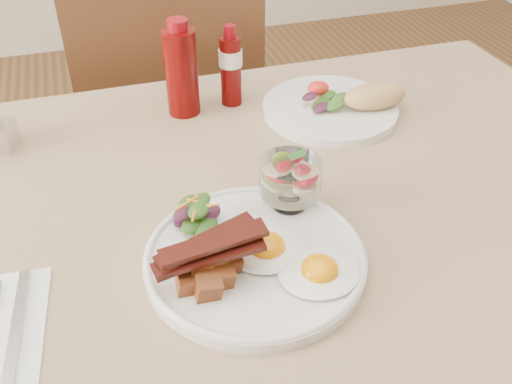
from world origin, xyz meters
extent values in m
cylinder|color=brown|center=(0.59, 0.36, 0.35)|extent=(0.06, 0.06, 0.71)
cube|color=brown|center=(0.00, 0.00, 0.73)|extent=(1.30, 0.85, 0.04)
cube|color=tan|center=(0.00, 0.00, 0.75)|extent=(1.33, 0.88, 0.00)
cylinder|color=brown|center=(-0.18, 0.57, 0.23)|extent=(0.04, 0.04, 0.45)
cylinder|color=brown|center=(0.18, 0.57, 0.23)|extent=(0.04, 0.04, 0.45)
cylinder|color=brown|center=(-0.18, 0.93, 0.23)|extent=(0.04, 0.04, 0.45)
cylinder|color=brown|center=(0.18, 0.93, 0.23)|extent=(0.04, 0.04, 0.45)
cube|color=brown|center=(0.00, 0.75, 0.47)|extent=(0.42, 0.42, 0.03)
cube|color=brown|center=(0.00, 0.55, 0.70)|extent=(0.42, 0.03, 0.46)
cylinder|color=white|center=(-0.01, -0.10, 0.76)|extent=(0.28, 0.28, 0.02)
ellipsoid|color=white|center=(0.05, -0.16, 0.77)|extent=(0.12, 0.11, 0.01)
ellipsoid|color=#FF9205|center=(0.05, -0.16, 0.78)|extent=(0.05, 0.05, 0.03)
ellipsoid|color=white|center=(0.00, -0.11, 0.77)|extent=(0.12, 0.11, 0.01)
ellipsoid|color=#FF9205|center=(0.00, -0.11, 0.78)|extent=(0.05, 0.05, 0.03)
cube|color=brown|center=(-0.08, -0.12, 0.78)|extent=(0.03, 0.03, 0.03)
cube|color=brown|center=(-0.06, -0.14, 0.78)|extent=(0.04, 0.04, 0.03)
cube|color=brown|center=(-0.10, -0.14, 0.78)|extent=(0.03, 0.03, 0.02)
cube|color=brown|center=(-0.05, -0.12, 0.78)|extent=(0.03, 0.03, 0.03)
cube|color=brown|center=(-0.08, -0.15, 0.78)|extent=(0.04, 0.04, 0.03)
cube|color=brown|center=(-0.10, -0.11, 0.78)|extent=(0.03, 0.03, 0.02)
cube|color=brown|center=(-0.07, -0.13, 0.80)|extent=(0.03, 0.03, 0.03)
cube|color=brown|center=(-0.08, -0.13, 0.80)|extent=(0.03, 0.03, 0.02)
cube|color=#4C140C|center=(-0.08, -0.12, 0.81)|extent=(0.13, 0.04, 0.01)
cube|color=#4C140C|center=(-0.07, -0.14, 0.81)|extent=(0.13, 0.03, 0.01)
cube|color=#4C140C|center=(-0.07, -0.12, 0.82)|extent=(0.13, 0.06, 0.01)
cube|color=#4C140C|center=(-0.07, -0.13, 0.83)|extent=(0.13, 0.03, 0.01)
ellipsoid|color=#224D14|center=(-0.07, -0.03, 0.77)|extent=(0.04, 0.03, 0.01)
ellipsoid|color=#224D14|center=(-0.05, -0.02, 0.78)|extent=(0.04, 0.03, 0.01)
ellipsoid|color=#391224|center=(-0.09, -0.02, 0.78)|extent=(0.03, 0.03, 0.01)
ellipsoid|color=#224D14|center=(-0.06, -0.05, 0.78)|extent=(0.04, 0.03, 0.01)
ellipsoid|color=#224D14|center=(-0.08, -0.04, 0.78)|extent=(0.04, 0.03, 0.01)
ellipsoid|color=#391224|center=(-0.05, -0.03, 0.79)|extent=(0.03, 0.02, 0.01)
ellipsoid|color=#224D14|center=(-0.07, -0.01, 0.79)|extent=(0.04, 0.03, 0.01)
ellipsoid|color=#224D14|center=(-0.06, -0.01, 0.80)|extent=(0.03, 0.03, 0.01)
ellipsoid|color=#391224|center=(-0.09, -0.03, 0.80)|extent=(0.03, 0.02, 0.01)
ellipsoid|color=#224D14|center=(-0.07, -0.04, 0.80)|extent=(0.04, 0.03, 0.01)
cylinder|color=orange|center=(-0.06, -0.03, 0.80)|extent=(0.03, 0.03, 0.01)
cylinder|color=orange|center=(-0.08, -0.02, 0.80)|extent=(0.03, 0.02, 0.01)
cylinder|color=orange|center=(-0.06, -0.04, 0.80)|extent=(0.04, 0.01, 0.01)
cylinder|color=orange|center=(-0.07, -0.04, 0.80)|extent=(0.02, 0.04, 0.01)
cylinder|color=white|center=(0.06, -0.02, 0.77)|extent=(0.05, 0.05, 0.01)
cylinder|color=white|center=(0.06, -0.02, 0.79)|extent=(0.02, 0.02, 0.02)
cylinder|color=white|center=(0.06, -0.02, 0.82)|extent=(0.08, 0.08, 0.05)
cylinder|color=#FFECB4|center=(0.05, -0.01, 0.81)|extent=(0.02, 0.02, 0.01)
cylinder|color=#FFECB4|center=(0.08, -0.03, 0.81)|extent=(0.02, 0.02, 0.01)
cylinder|color=#FFECB4|center=(0.07, -0.01, 0.81)|extent=(0.02, 0.02, 0.01)
cylinder|color=#7BB136|center=(0.06, -0.01, 0.83)|extent=(0.03, 0.03, 0.01)
cone|color=red|center=(0.07, -0.04, 0.83)|extent=(0.02, 0.02, 0.02)
cone|color=red|center=(0.05, -0.03, 0.84)|extent=(0.02, 0.02, 0.02)
cone|color=red|center=(0.07, -0.01, 0.84)|extent=(0.02, 0.02, 0.02)
ellipsoid|color=#34812E|center=(0.07, -0.03, 0.85)|extent=(0.02, 0.01, 0.00)
ellipsoid|color=#34812E|center=(0.08, -0.03, 0.85)|extent=(0.02, 0.01, 0.00)
cylinder|color=white|center=(0.23, 0.23, 0.76)|extent=(0.24, 0.24, 0.01)
ellipsoid|color=#224D14|center=(0.21, 0.22, 0.77)|extent=(0.04, 0.03, 0.01)
ellipsoid|color=#224D14|center=(0.23, 0.25, 0.77)|extent=(0.04, 0.03, 0.01)
ellipsoid|color=#391224|center=(0.21, 0.21, 0.78)|extent=(0.03, 0.02, 0.01)
ellipsoid|color=#224D14|center=(0.23, 0.20, 0.78)|extent=(0.04, 0.03, 0.01)
ellipsoid|color=#224D14|center=(0.25, 0.22, 0.78)|extent=(0.03, 0.02, 0.01)
ellipsoid|color=#391224|center=(0.20, 0.24, 0.78)|extent=(0.03, 0.02, 0.01)
ellipsoid|color=red|center=(0.22, 0.26, 0.78)|extent=(0.04, 0.03, 0.02)
ellipsoid|color=tan|center=(0.31, 0.20, 0.79)|extent=(0.12, 0.07, 0.05)
cylinder|color=#520404|center=(-0.02, 0.31, 0.83)|extent=(0.07, 0.07, 0.15)
cylinder|color=maroon|center=(-0.02, 0.31, 0.91)|extent=(0.05, 0.05, 0.02)
cylinder|color=#520404|center=(0.07, 0.31, 0.82)|extent=(0.05, 0.05, 0.13)
cylinder|color=white|center=(0.07, 0.31, 0.84)|extent=(0.05, 0.05, 0.03)
cylinder|color=maroon|center=(0.07, 0.31, 0.89)|extent=(0.03, 0.03, 0.02)
cube|color=silver|center=(-0.30, -0.12, 0.76)|extent=(0.03, 0.17, 0.00)
camera|label=1|loc=(-0.16, -0.60, 1.26)|focal=40.00mm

